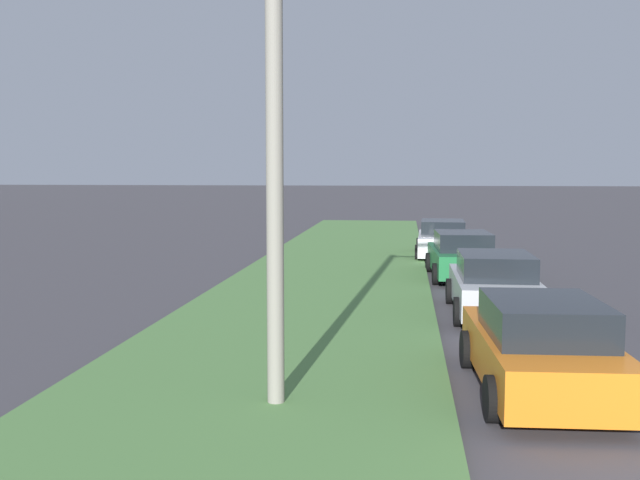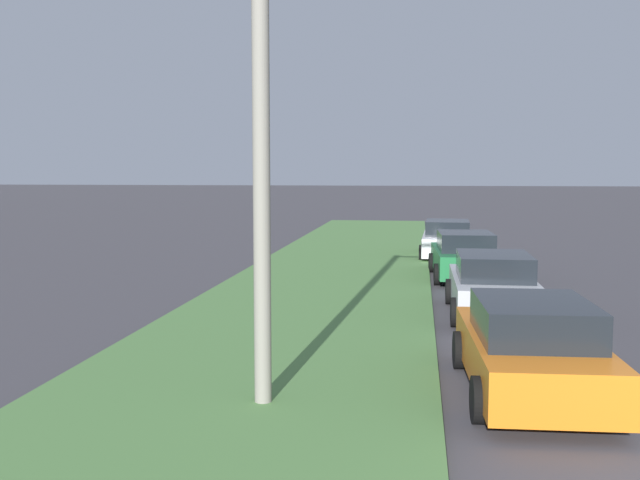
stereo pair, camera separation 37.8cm
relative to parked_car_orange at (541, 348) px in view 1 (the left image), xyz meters
The scene contains 6 objects.
grass_median 7.33m from the parked_car_orange, 36.44° to the left, with size 60.00×6.00×0.12m, color #517F42.
parked_car_orange is the anchor object (origin of this frame).
parked_car_silver 6.00m from the parked_car_orange, ahead, with size 4.31×2.04×1.47m.
parked_car_green 11.76m from the parked_car_orange, ahead, with size 4.37×2.16×1.47m.
parked_car_white 16.99m from the parked_car_orange, ahead, with size 4.36×2.13×1.47m.
streetlight 5.19m from the parked_car_orange, 108.76° to the left, with size 0.38×2.87×7.50m.
Camera 1 is at (-6.88, 3.74, 3.38)m, focal length 40.74 mm.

